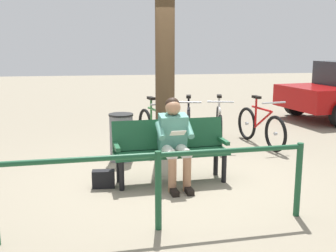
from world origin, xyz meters
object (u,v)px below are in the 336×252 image
Objects in this scene: person_reading at (174,138)px; bicycle_purple at (260,127)px; tree_trunk at (165,65)px; bicycle_orange at (219,125)px; litter_bin at (121,137)px; bench at (170,146)px; bicycle_blue at (188,126)px; bicycle_red at (155,129)px; handbag at (103,179)px.

person_reading reaches higher than bicycle_purple.
tree_trunk is 1.90× the size of bicycle_orange.
bicycle_orange is at bearing -155.07° from litter_bin.
bicycle_blue is (-0.70, -2.07, -0.15)m from bench.
person_reading is 1.81m from tree_trunk.
tree_trunk reaches higher than bicycle_red.
bench is 1.36× the size of person_reading.
bench is at bearing -5.93° from bicycle_blue.
bicycle_blue is (-1.33, -0.94, -0.04)m from litter_bin.
bicycle_blue is at bearing -112.72° from bench.
tree_trunk reaches higher than bicycle_orange.
handbag is 0.18× the size of bicycle_blue.
handbag is 0.18× the size of bicycle_orange.
bicycle_red is at bearing -94.98° from bench.
bicycle_blue is 1.01× the size of bicycle_red.
person_reading is at bearing -3.90° from bicycle_blue.
bicycle_red is (2.01, -0.16, 0.00)m from bicycle_purple.
bicycle_red reaches higher than handbag.
tree_trunk reaches higher than person_reading.
bench is 0.23m from person_reading.
bench is 0.52× the size of tree_trunk.
tree_trunk is at bearing -159.85° from litter_bin.
bench is 1.03m from handbag.
bicycle_purple is at bearing -166.44° from litter_bin.
bench is at bearing -171.06° from handbag.
bicycle_blue is (0.60, -0.04, 0.00)m from bicycle_orange.
bench is at bearing -18.73° from bicycle_orange.
litter_bin is 1.04m from bicycle_red.
person_reading is at bearing 117.22° from litter_bin.
bicycle_orange is 1.27m from bicycle_red.
handbag is (0.94, 0.15, -0.39)m from bench.
tree_trunk is 1.31m from bicycle_red.
bicycle_orange is 1.00× the size of bicycle_blue.
bicycle_purple reaches higher than litter_bin.
person_reading reaches higher than bicycle_orange.
bench is at bearing -15.83° from bicycle_red.
bicycle_orange and bicycle_blue have the same top height.
handbag is 2.38m from tree_trunk.
person_reading is 0.73× the size of bicycle_red.
person_reading is 0.38× the size of tree_trunk.
person_reading reaches higher than handbag.
bicycle_orange is 1.00× the size of bicycle_red.
bicycle_purple and bicycle_red have the same top height.
bench is 2.19m from bicycle_blue.
bench is 2.41m from bicycle_orange.
bench is at bearing -59.18° from bicycle_purple.
bicycle_red is (-0.97, -2.08, 0.24)m from handbag.
bicycle_red is (-0.66, -0.81, -0.04)m from litter_bin.
handbag is 0.18× the size of bicycle_purple.
bicycle_orange is (-1.15, -0.61, -1.20)m from tree_trunk.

